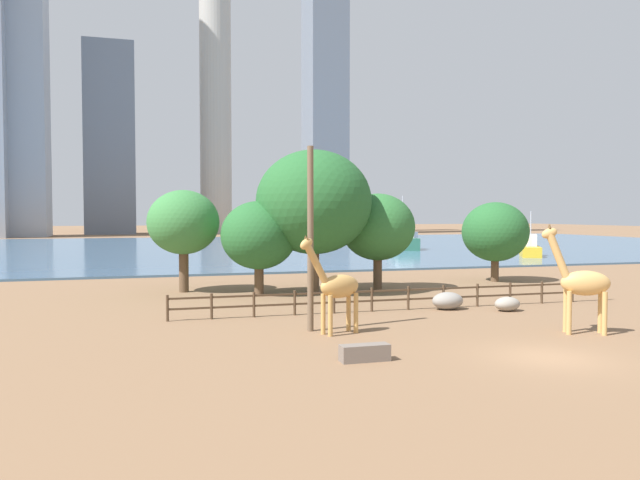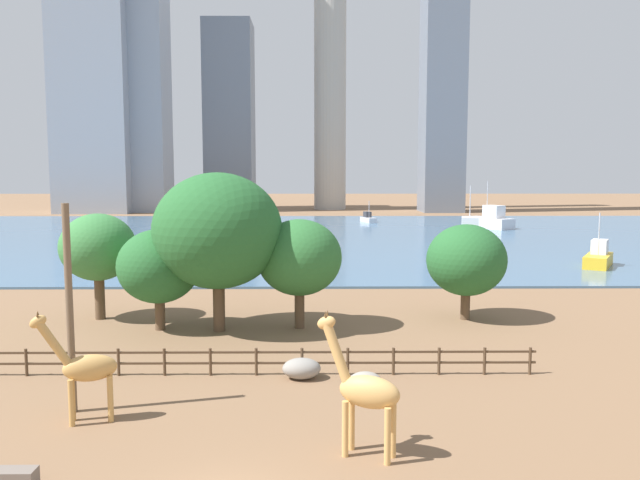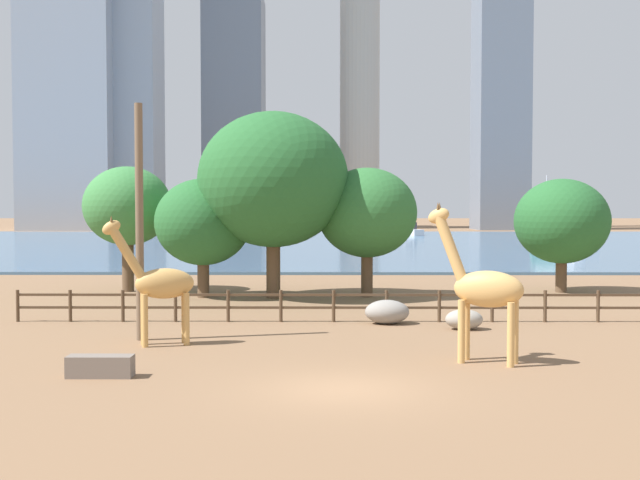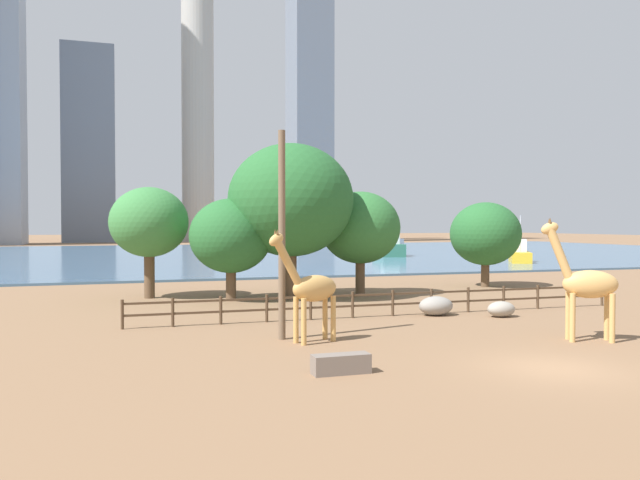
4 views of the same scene
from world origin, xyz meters
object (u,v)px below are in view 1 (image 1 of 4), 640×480
at_px(giraffe_tall, 336,286).
at_px(boat_tug, 394,234).
at_px(feeding_trough, 365,353).
at_px(tree_right_tall, 259,235).
at_px(boat_barge, 403,240).
at_px(boat_sailboat, 530,249).
at_px(giraffe_companion, 581,283).
at_px(utility_pole, 310,239).
at_px(tree_right_small, 495,232).
at_px(tree_center_broad, 314,202).
at_px(tree_left_small, 183,223).
at_px(boulder_by_pole, 448,301).
at_px(boulder_near_fence, 507,304).
at_px(boat_ferry, 277,236).
at_px(tree_left_large, 378,227).

distance_m(giraffe_tall, boat_tug, 91.08).
height_order(feeding_trough, boat_tug, boat_tug).
xyz_separation_m(tree_right_tall, boat_barge, (29.32, 42.22, -2.39)).
bearing_deg(boat_sailboat, giraffe_companion, -1.85).
xyz_separation_m(feeding_trough, boat_tug, (39.22, 87.55, 1.24)).
relative_size(utility_pole, tree_right_small, 1.34).
height_order(utility_pole, boat_barge, utility_pole).
bearing_deg(utility_pole, tree_center_broad, 73.23).
xyz_separation_m(giraffe_tall, tree_left_small, (-5.25, 16.99, 2.58)).
bearing_deg(utility_pole, boulder_by_pole, 23.58).
distance_m(tree_center_broad, tree_left_small, 8.92).
relative_size(tree_right_tall, boat_barge, 0.68).
bearing_deg(feeding_trough, boulder_near_fence, 36.65).
bearing_deg(boat_ferry, tree_right_tall, -32.01).
height_order(tree_left_small, boat_tug, boat_tug).
distance_m(boat_sailboat, boat_barge, 19.84).
bearing_deg(giraffe_tall, boulder_by_pole, -165.66).
xyz_separation_m(giraffe_companion, boulder_near_fence, (0.57, 6.49, -1.87)).
distance_m(tree_right_tall, tree_left_small, 5.46).
height_order(boulder_by_pole, boat_ferry, boat_ferry).
bearing_deg(boulder_by_pole, boat_ferry, 83.12).
xyz_separation_m(utility_pole, boulder_near_fence, (11.82, 2.48, -3.76)).
bearing_deg(boulder_near_fence, giraffe_tall, -162.26).
bearing_deg(boat_ferry, boat_sailboat, -1.02).
bearing_deg(boat_barge, tree_left_large, 166.27).
distance_m(tree_right_tall, tree_right_small, 19.34).
xyz_separation_m(feeding_trough, boat_ferry, (19.68, 101.03, 0.58)).
xyz_separation_m(giraffe_companion, boat_ferry, (8.73, 98.94, -1.37)).
xyz_separation_m(utility_pole, tree_left_large, (8.68, 13.46, 0.20)).
bearing_deg(feeding_trough, utility_pole, 92.77).
relative_size(boat_ferry, boat_tug, 0.51).
distance_m(utility_pole, tree_right_tall, 13.13).
relative_size(boulder_near_fence, tree_left_large, 0.21).
height_order(giraffe_companion, feeding_trough, giraffe_companion).
distance_m(tree_right_small, boat_sailboat, 28.75).
relative_size(giraffe_tall, tree_left_large, 0.66).
distance_m(giraffe_tall, tree_right_tall, 14.27).
relative_size(giraffe_tall, utility_pole, 0.53).
relative_size(tree_left_large, boat_sailboat, 1.07).
height_order(tree_center_broad, boat_sailboat, tree_center_broad).
bearing_deg(boulder_near_fence, tree_left_large, 105.94).
bearing_deg(tree_center_broad, boat_sailboat, 35.77).
height_order(giraffe_tall, feeding_trough, giraffe_tall).
relative_size(feeding_trough, boat_sailboat, 0.29).
bearing_deg(tree_right_tall, tree_right_small, 7.58).
relative_size(utility_pole, tree_right_tall, 1.36).
xyz_separation_m(utility_pole, boat_tug, (39.52, 81.46, -2.61)).
bearing_deg(giraffe_tall, utility_pole, -65.97).
xyz_separation_m(utility_pole, tree_left_small, (-4.37, 15.97, 0.53)).
relative_size(boulder_near_fence, boat_ferry, 0.30).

